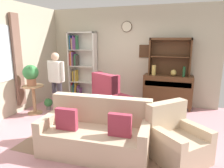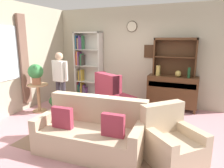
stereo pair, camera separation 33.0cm
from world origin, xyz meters
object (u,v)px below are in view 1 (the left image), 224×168
(bottle_wine, at_px, (184,72))
(armchair_floral, at_px, (176,141))
(sideboard_hutch, at_px, (170,51))
(book_stack, at_px, (126,110))
(potted_plant_large, at_px, (31,74))
(potted_plant_small, at_px, (48,103))
(bookshelf, at_px, (80,66))
(sideboard, at_px, (167,90))
(wingback_chair, at_px, (111,98))
(vase_round, at_px, (173,73))
(plant_stand, at_px, (34,96))
(vase_tall, at_px, (154,70))
(person_reading, at_px, (56,78))
(coffee_table, at_px, (120,116))
(couch_floral, at_px, (96,134))

(bottle_wine, height_order, armchair_floral, bottle_wine)
(sideboard_hutch, relative_size, book_stack, 5.16)
(potted_plant_large, relative_size, potted_plant_small, 1.70)
(bookshelf, xyz_separation_m, sideboard, (2.72, -0.08, -0.54))
(sideboard_hutch, height_order, wingback_chair, sideboard_hutch)
(potted_plant_small, bearing_deg, vase_round, 20.06)
(plant_stand, bearing_deg, potted_plant_large, -132.74)
(bottle_wine, bearing_deg, bookshelf, 176.82)
(bookshelf, bearing_deg, armchair_floral, -40.46)
(vase_round, distance_m, potted_plant_small, 3.47)
(vase_tall, bearing_deg, plant_stand, -151.84)
(bottle_wine, relative_size, armchair_floral, 0.25)
(wingback_chair, bearing_deg, person_reading, -161.20)
(sideboard_hutch, height_order, plant_stand, sideboard_hutch)
(sideboard_hutch, xyz_separation_m, potted_plant_large, (-3.21, -1.71, -0.51))
(armchair_floral, xyz_separation_m, book_stack, (-1.02, 0.67, 0.17))
(vase_tall, distance_m, coffee_table, 2.01)
(armchair_floral, xyz_separation_m, potted_plant_large, (-3.53, 0.91, 0.76))
(book_stack, bearing_deg, sideboard, 69.34)
(person_reading, bearing_deg, plant_stand, -154.42)
(plant_stand, bearing_deg, wingback_chair, 20.83)
(couch_floral, bearing_deg, potted_plant_large, 153.25)
(vase_tall, bearing_deg, coffee_table, -102.68)
(potted_plant_large, distance_m, book_stack, 2.59)
(book_stack, bearing_deg, bottle_wine, 58.26)
(sideboard, xyz_separation_m, vase_tall, (-0.39, -0.08, 0.55))
(armchair_floral, xyz_separation_m, person_reading, (-2.98, 1.18, 0.62))
(plant_stand, xyz_separation_m, person_reading, (0.53, 0.25, 0.45))
(coffee_table, bearing_deg, wingback_chair, 118.32)
(wingback_chair, height_order, book_stack, wingback_chair)
(sideboard, xyz_separation_m, sideboard_hutch, (0.00, 0.11, 1.05))
(bottle_wine, xyz_separation_m, armchair_floral, (-0.07, -2.42, -0.76))
(sideboard, bearing_deg, wingback_chair, -147.00)
(vase_round, height_order, book_stack, vase_round)
(vase_tall, bearing_deg, armchair_floral, -73.72)
(vase_tall, bearing_deg, vase_round, 1.49)
(bookshelf, distance_m, plant_stand, 1.83)
(sideboard_hutch, distance_m, vase_round, 0.60)
(person_reading, bearing_deg, couch_floral, -39.66)
(sideboard_hutch, height_order, person_reading, sideboard_hutch)
(potted_plant_large, bearing_deg, vase_tall, 28.31)
(wingback_chair, xyz_separation_m, potted_plant_large, (-1.85, -0.72, 0.66))
(sideboard, xyz_separation_m, potted_plant_small, (-3.04, -1.22, -0.33))
(sideboard, xyz_separation_m, book_stack, (-0.70, -1.84, -0.05))
(bookshelf, distance_m, bottle_wine, 3.12)
(plant_stand, xyz_separation_m, potted_plant_small, (0.16, 0.36, -0.27))
(wingback_chair, distance_m, potted_plant_large, 2.09)
(bookshelf, distance_m, wingback_chair, 1.80)
(bottle_wine, bearing_deg, sideboard_hutch, 153.04)
(sideboard, relative_size, sideboard_hutch, 1.18)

